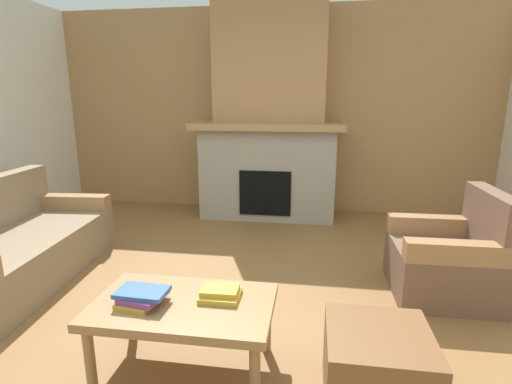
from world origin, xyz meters
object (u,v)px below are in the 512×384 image
coffee_table (184,311)px  ottoman (377,368)px  fireplace (269,127)px  couch (13,248)px  armchair (450,259)px

coffee_table → ottoman: size_ratio=1.92×
ottoman → fireplace: bearing=106.1°
fireplace → couch: size_ratio=1.45×
coffee_table → armchair: bearing=33.4°
couch → ottoman: 3.02m
coffee_table → fireplace: bearing=88.1°
couch → armchair: bearing=4.6°
fireplace → armchair: fireplace is taller
fireplace → ottoman: bearing=-73.9°
coffee_table → ottoman: 1.06m
couch → coffee_table: (1.81, -0.89, 0.09)m
couch → coffee_table: size_ratio=1.86×
coffee_table → ottoman: (1.05, -0.09, -0.18)m
fireplace → coffee_table: 3.26m
couch → coffee_table: bearing=-26.1°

